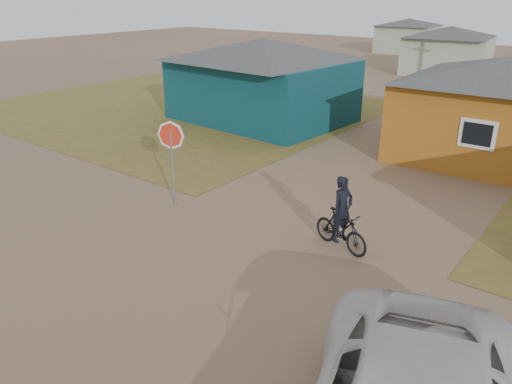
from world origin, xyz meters
TOP-DOWN VIEW (x-y plane):
  - ground at (0.00, 0.00)m, footprint 120.00×120.00m
  - grass_nw at (-14.00, 13.00)m, footprint 20.00×18.00m
  - house_teal at (-8.50, 13.50)m, footprint 8.93×7.08m
  - house_yellow at (2.50, 14.00)m, footprint 7.72×6.76m
  - house_pale_west at (-6.00, 34.00)m, footprint 7.04×6.15m
  - house_pale_north at (-14.00, 46.00)m, footprint 6.28×5.81m
  - stop_sign at (-4.10, 3.22)m, footprint 0.86×0.07m
  - cyclist at (1.32, 3.80)m, footprint 1.80×0.92m

SIDE VIEW (x-z plane):
  - ground at x=0.00m, z-range 0.00..0.00m
  - grass_nw at x=-14.00m, z-range 0.00..0.01m
  - cyclist at x=1.32m, z-range -0.27..1.69m
  - house_pale_north at x=-14.00m, z-range 0.05..3.45m
  - house_pale_west at x=-6.00m, z-range 0.06..3.66m
  - stop_sign at x=-4.10m, z-range 0.61..3.24m
  - house_yellow at x=2.50m, z-range 0.05..3.95m
  - house_teal at x=-8.50m, z-range 0.05..4.05m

